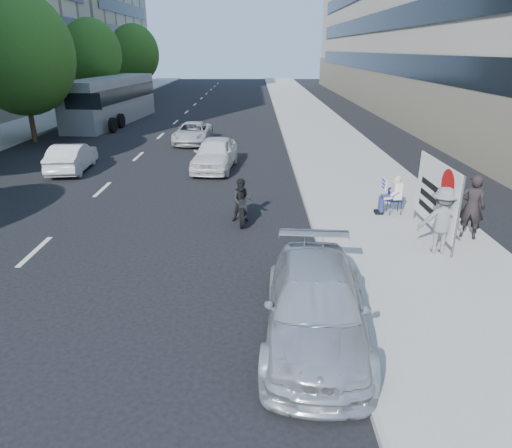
{
  "coord_description": "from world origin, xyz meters",
  "views": [
    {
      "loc": [
        -0.35,
        -9.58,
        5.27
      ],
      "look_at": [
        -0.34,
        0.74,
        1.3
      ],
      "focal_mm": 32.0,
      "sensor_mm": 36.0,
      "label": 1
    }
  ],
  "objects_px": {
    "white_sedan_far": "(193,133)",
    "protest_banner": "(436,195)",
    "jogger": "(441,220)",
    "bus": "(112,101)",
    "seated_protester": "(392,192)",
    "white_sedan_mid": "(72,157)",
    "pedestrian_woman": "(472,207)",
    "white_sedan_near": "(215,154)",
    "motorcycle": "(242,202)",
    "parked_sedan": "(316,305)"
  },
  "relations": [
    {
      "from": "jogger",
      "to": "white_sedan_near",
      "type": "bearing_deg",
      "value": -47.34
    },
    {
      "from": "parked_sedan",
      "to": "motorcycle",
      "type": "bearing_deg",
      "value": 109.16
    },
    {
      "from": "seated_protester",
      "to": "white_sedan_near",
      "type": "relative_size",
      "value": 0.3
    },
    {
      "from": "seated_protester",
      "to": "bus",
      "type": "height_order",
      "value": "bus"
    },
    {
      "from": "white_sedan_near",
      "to": "motorcycle",
      "type": "relative_size",
      "value": 2.1
    },
    {
      "from": "pedestrian_woman",
      "to": "parked_sedan",
      "type": "xyz_separation_m",
      "value": [
        -5.0,
        -4.65,
        -0.4
      ]
    },
    {
      "from": "protest_banner",
      "to": "white_sedan_near",
      "type": "height_order",
      "value": "protest_banner"
    },
    {
      "from": "seated_protester",
      "to": "white_sedan_near",
      "type": "height_order",
      "value": "white_sedan_near"
    },
    {
      "from": "jogger",
      "to": "pedestrian_woman",
      "type": "height_order",
      "value": "pedestrian_woman"
    },
    {
      "from": "parked_sedan",
      "to": "white_sedan_near",
      "type": "distance_m",
      "value": 13.63
    },
    {
      "from": "white_sedan_near",
      "to": "motorcycle",
      "type": "height_order",
      "value": "white_sedan_near"
    },
    {
      "from": "pedestrian_woman",
      "to": "bus",
      "type": "xyz_separation_m",
      "value": [
        -16.96,
        23.12,
        0.55
      ]
    },
    {
      "from": "pedestrian_woman",
      "to": "protest_banner",
      "type": "xyz_separation_m",
      "value": [
        -1.02,
        0.11,
        0.31
      ]
    },
    {
      "from": "parked_sedan",
      "to": "motorcycle",
      "type": "height_order",
      "value": "motorcycle"
    },
    {
      "from": "jogger",
      "to": "white_sedan_near",
      "type": "xyz_separation_m",
      "value": [
        -6.78,
        9.65,
        -0.32
      ]
    },
    {
      "from": "protest_banner",
      "to": "parked_sedan",
      "type": "bearing_deg",
      "value": -129.9
    },
    {
      "from": "jogger",
      "to": "motorcycle",
      "type": "bearing_deg",
      "value": -20.02
    },
    {
      "from": "white_sedan_far",
      "to": "protest_banner",
      "type": "bearing_deg",
      "value": -57.18
    },
    {
      "from": "pedestrian_woman",
      "to": "protest_banner",
      "type": "distance_m",
      "value": 1.07
    },
    {
      "from": "jogger",
      "to": "motorcycle",
      "type": "height_order",
      "value": "jogger"
    },
    {
      "from": "white_sedan_mid",
      "to": "jogger",
      "type": "bearing_deg",
      "value": 140.5
    },
    {
      "from": "white_sedan_far",
      "to": "bus",
      "type": "xyz_separation_m",
      "value": [
        -7.07,
        8.07,
        1.04
      ]
    },
    {
      "from": "white_sedan_mid",
      "to": "white_sedan_far",
      "type": "bearing_deg",
      "value": -129.15
    },
    {
      "from": "seated_protester",
      "to": "parked_sedan",
      "type": "xyz_separation_m",
      "value": [
        -3.33,
        -6.73,
        -0.19
      ]
    },
    {
      "from": "seated_protester",
      "to": "motorcycle",
      "type": "xyz_separation_m",
      "value": [
        -4.91,
        -0.31,
        -0.24
      ]
    },
    {
      "from": "white_sedan_near",
      "to": "parked_sedan",
      "type": "bearing_deg",
      "value": -71.15
    },
    {
      "from": "white_sedan_near",
      "to": "bus",
      "type": "height_order",
      "value": "bus"
    },
    {
      "from": "motorcycle",
      "to": "bus",
      "type": "xyz_separation_m",
      "value": [
        -10.38,
        21.35,
        1.0
      ]
    },
    {
      "from": "seated_protester",
      "to": "white_sedan_mid",
      "type": "xyz_separation_m",
      "value": [
        -12.89,
        6.23,
        -0.23
      ]
    },
    {
      "from": "jogger",
      "to": "bus",
      "type": "height_order",
      "value": "bus"
    },
    {
      "from": "white_sedan_near",
      "to": "white_sedan_mid",
      "type": "height_order",
      "value": "white_sedan_near"
    },
    {
      "from": "jogger",
      "to": "motorcycle",
      "type": "xyz_separation_m",
      "value": [
        -5.33,
        2.79,
        -0.42
      ]
    },
    {
      "from": "pedestrian_woman",
      "to": "motorcycle",
      "type": "height_order",
      "value": "pedestrian_woman"
    },
    {
      "from": "jogger",
      "to": "pedestrian_woman",
      "type": "bearing_deg",
      "value": -133.36
    },
    {
      "from": "protest_banner",
      "to": "white_sedan_far",
      "type": "bearing_deg",
      "value": 120.7
    },
    {
      "from": "bus",
      "to": "protest_banner",
      "type": "bearing_deg",
      "value": -48.97
    },
    {
      "from": "white_sedan_mid",
      "to": "bus",
      "type": "distance_m",
      "value": 15.04
    },
    {
      "from": "white_sedan_near",
      "to": "motorcycle",
      "type": "distance_m",
      "value": 7.02
    },
    {
      "from": "pedestrian_woman",
      "to": "motorcycle",
      "type": "distance_m",
      "value": 6.83
    },
    {
      "from": "seated_protester",
      "to": "pedestrian_woman",
      "type": "distance_m",
      "value": 2.67
    },
    {
      "from": "protest_banner",
      "to": "white_sedan_far",
      "type": "height_order",
      "value": "protest_banner"
    },
    {
      "from": "white_sedan_far",
      "to": "bus",
      "type": "height_order",
      "value": "bus"
    },
    {
      "from": "parked_sedan",
      "to": "motorcycle",
      "type": "relative_size",
      "value": 2.31
    },
    {
      "from": "pedestrian_woman",
      "to": "bus",
      "type": "relative_size",
      "value": 0.15
    },
    {
      "from": "parked_sedan",
      "to": "motorcycle",
      "type": "distance_m",
      "value": 6.61
    },
    {
      "from": "jogger",
      "to": "pedestrian_woman",
      "type": "relative_size",
      "value": 0.97
    },
    {
      "from": "white_sedan_mid",
      "to": "motorcycle",
      "type": "xyz_separation_m",
      "value": [
        7.97,
        -6.54,
        -0.0
      ]
    },
    {
      "from": "bus",
      "to": "pedestrian_woman",
      "type": "bearing_deg",
      "value": -47.42
    },
    {
      "from": "parked_sedan",
      "to": "white_sedan_mid",
      "type": "distance_m",
      "value": 16.1
    },
    {
      "from": "white_sedan_mid",
      "to": "motorcycle",
      "type": "bearing_deg",
      "value": 136.18
    }
  ]
}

